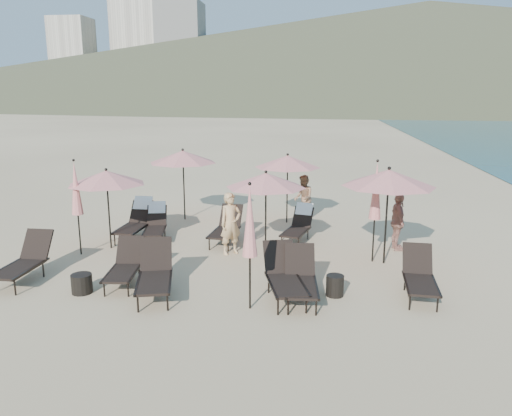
# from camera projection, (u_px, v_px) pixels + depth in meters

# --- Properties ---
(ground) EXTENTS (800.00, 800.00, 0.00)m
(ground) POSITION_uv_depth(u_px,v_px,m) (266.00, 296.00, 10.57)
(ground) COLOR #D6BA8C
(ground) RESTS_ON ground
(volcanic_headland) EXTENTS (690.00, 690.00, 55.00)m
(volcanic_headland) POSITION_uv_depth(u_px,v_px,m) (446.00, 53.00, 288.09)
(volcanic_headland) COLOR brown
(volcanic_headland) RESTS_ON ground
(hotel_skyline) EXTENTS (109.00, 82.00, 55.00)m
(hotel_skyline) POSITION_uv_depth(u_px,v_px,m) (153.00, 56.00, 278.90)
(hotel_skyline) COLOR beige
(hotel_skyline) RESTS_ON ground
(lounger_0) EXTENTS (0.69, 1.78, 1.02)m
(lounger_0) POSITION_uv_depth(u_px,v_px,m) (24.00, 261.00, 11.35)
(lounger_0) COLOR black
(lounger_0) RESTS_ON ground
(lounger_1) EXTENTS (0.80, 1.67, 0.93)m
(lounger_1) POSITION_uv_depth(u_px,v_px,m) (125.00, 265.00, 11.19)
(lounger_1) COLOR black
(lounger_1) RESTS_ON ground
(lounger_2) EXTENTS (1.14, 1.95, 1.05)m
(lounger_2) POSITION_uv_depth(u_px,v_px,m) (155.00, 273.00, 10.55)
(lounger_2) COLOR black
(lounger_2) RESTS_ON ground
(lounger_3) EXTENTS (0.80, 1.77, 0.99)m
(lounger_3) POSITION_uv_depth(u_px,v_px,m) (301.00, 278.00, 10.35)
(lounger_3) COLOR black
(lounger_3) RESTS_ON ground
(lounger_4) EXTENTS (1.13, 1.91, 1.03)m
(lounger_4) POSITION_uv_depth(u_px,v_px,m) (284.00, 275.00, 10.42)
(lounger_4) COLOR black
(lounger_4) RESTS_ON ground
(lounger_5) EXTENTS (0.74, 1.71, 0.96)m
(lounger_5) POSITION_uv_depth(u_px,v_px,m) (420.00, 276.00, 10.50)
(lounger_5) COLOR black
(lounger_5) RESTS_ON ground
(lounger_6) EXTENTS (0.71, 1.81, 1.11)m
(lounger_6) POSITION_uv_depth(u_px,v_px,m) (136.00, 220.00, 14.79)
(lounger_6) COLOR black
(lounger_6) RESTS_ON ground
(lounger_7) EXTENTS (0.90, 1.68, 1.00)m
(lounger_7) POSITION_uv_depth(u_px,v_px,m) (156.00, 223.00, 14.66)
(lounger_7) COLOR black
(lounger_7) RESTS_ON ground
(lounger_8) EXTENTS (0.79, 1.75, 0.98)m
(lounger_8) POSITION_uv_depth(u_px,v_px,m) (226.00, 227.00, 14.28)
(lounger_8) COLOR black
(lounger_8) RESTS_ON ground
(lounger_9) EXTENTS (0.95, 1.68, 0.99)m
(lounger_9) POSITION_uv_depth(u_px,v_px,m) (299.00, 224.00, 14.51)
(lounger_9) COLOR black
(lounger_9) RESTS_ON ground
(umbrella_open_0) EXTENTS (2.08, 2.08, 2.24)m
(umbrella_open_0) POSITION_uv_depth(u_px,v_px,m) (107.00, 178.00, 13.42)
(umbrella_open_0) COLOR black
(umbrella_open_0) RESTS_ON ground
(umbrella_open_1) EXTENTS (2.10, 2.10, 2.26)m
(umbrella_open_1) POSITION_uv_depth(u_px,v_px,m) (266.00, 180.00, 12.90)
(umbrella_open_1) COLOR black
(umbrella_open_1) RESTS_ON ground
(umbrella_open_2) EXTENTS (2.29, 2.29, 2.47)m
(umbrella_open_2) POSITION_uv_depth(u_px,v_px,m) (389.00, 178.00, 12.14)
(umbrella_open_2) COLOR black
(umbrella_open_2) RESTS_ON ground
(umbrella_open_3) EXTENTS (2.25, 2.25, 2.42)m
(umbrella_open_3) POSITION_uv_depth(u_px,v_px,m) (183.00, 157.00, 16.54)
(umbrella_open_3) COLOR black
(umbrella_open_3) RESTS_ON ground
(umbrella_open_4) EXTENTS (2.14, 2.14, 2.31)m
(umbrella_open_4) POSITION_uv_depth(u_px,v_px,m) (288.00, 161.00, 16.14)
(umbrella_open_4) COLOR black
(umbrella_open_4) RESTS_ON ground
(umbrella_closed_0) EXTENTS (0.30, 0.30, 2.57)m
(umbrella_closed_0) POSITION_uv_depth(u_px,v_px,m) (250.00, 222.00, 9.58)
(umbrella_closed_0) COLOR black
(umbrella_closed_0) RESTS_ON ground
(umbrella_closed_1) EXTENTS (0.31, 0.31, 2.62)m
(umbrella_closed_1) POSITION_uv_depth(u_px,v_px,m) (376.00, 191.00, 12.35)
(umbrella_closed_1) COLOR black
(umbrella_closed_1) RESTS_ON ground
(umbrella_closed_2) EXTENTS (0.30, 0.30, 2.56)m
(umbrella_closed_2) POSITION_uv_depth(u_px,v_px,m) (76.00, 189.00, 12.93)
(umbrella_closed_2) COLOR black
(umbrella_closed_2) RESTS_ON ground
(side_table_0) EXTENTS (0.44, 0.44, 0.42)m
(side_table_0) POSITION_uv_depth(u_px,v_px,m) (82.00, 284.00, 10.71)
(side_table_0) COLOR black
(side_table_0) RESTS_ON ground
(side_table_1) EXTENTS (0.38, 0.38, 0.45)m
(side_table_1) POSITION_uv_depth(u_px,v_px,m) (335.00, 286.00, 10.55)
(side_table_1) COLOR black
(side_table_1) RESTS_ON ground
(beachgoer_a) EXTENTS (0.72, 0.68, 1.66)m
(beachgoer_a) POSITION_uv_depth(u_px,v_px,m) (231.00, 224.00, 13.20)
(beachgoer_a) COLOR tan
(beachgoer_a) RESTS_ON ground
(beachgoer_b) EXTENTS (0.72, 0.85, 1.54)m
(beachgoer_b) POSITION_uv_depth(u_px,v_px,m) (303.00, 198.00, 16.71)
(beachgoer_b) COLOR #9F7352
(beachgoer_b) RESTS_ON ground
(beachgoer_c) EXTENTS (0.51, 0.97, 1.58)m
(beachgoer_c) POSITION_uv_depth(u_px,v_px,m) (398.00, 222.00, 13.54)
(beachgoer_c) COLOR #A8705F
(beachgoer_c) RESTS_ON ground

